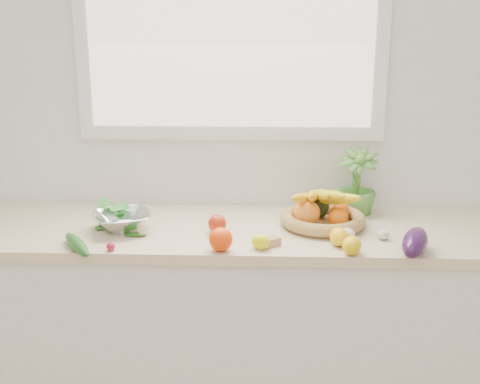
{
  "coord_description": "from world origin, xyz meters",
  "views": [
    {
      "loc": [
        0.14,
        -0.32,
        1.69
      ],
      "look_at": [
        0.05,
        1.93,
        1.05
      ],
      "focal_mm": 45.0,
      "sensor_mm": 36.0,
      "label": 1
    }
  ],
  "objects_px": {
    "apple": "(217,224)",
    "colander_with_spinach": "(122,216)",
    "potted_herb": "(356,184)",
    "fruit_basket": "(322,214)",
    "eggplant": "(415,242)",
    "cucumber": "(77,244)"
  },
  "relations": [
    {
      "from": "apple",
      "to": "colander_with_spinach",
      "type": "distance_m",
      "value": 0.37
    },
    {
      "from": "potted_herb",
      "to": "fruit_basket",
      "type": "xyz_separation_m",
      "value": [
        -0.16,
        -0.17,
        -0.08
      ]
    },
    {
      "from": "eggplant",
      "to": "potted_herb",
      "type": "relative_size",
      "value": 0.75
    },
    {
      "from": "apple",
      "to": "fruit_basket",
      "type": "distance_m",
      "value": 0.42
    },
    {
      "from": "eggplant",
      "to": "cucumber",
      "type": "bearing_deg",
      "value": -179.72
    },
    {
      "from": "apple",
      "to": "cucumber",
      "type": "bearing_deg",
      "value": -156.71
    },
    {
      "from": "apple",
      "to": "cucumber",
      "type": "xyz_separation_m",
      "value": [
        -0.49,
        -0.21,
        -0.01
      ]
    },
    {
      "from": "cucumber",
      "to": "fruit_basket",
      "type": "xyz_separation_m",
      "value": [
        0.9,
        0.3,
        0.03
      ]
    },
    {
      "from": "potted_herb",
      "to": "apple",
      "type": "bearing_deg",
      "value": -155.12
    },
    {
      "from": "cucumber",
      "to": "colander_with_spinach",
      "type": "xyz_separation_m",
      "value": [
        0.11,
        0.22,
        0.04
      ]
    },
    {
      "from": "potted_herb",
      "to": "fruit_basket",
      "type": "bearing_deg",
      "value": -132.22
    },
    {
      "from": "fruit_basket",
      "to": "colander_with_spinach",
      "type": "xyz_separation_m",
      "value": [
        -0.79,
        -0.08,
        0.01
      ]
    },
    {
      "from": "cucumber",
      "to": "fruit_basket",
      "type": "relative_size",
      "value": 0.65
    },
    {
      "from": "apple",
      "to": "cucumber",
      "type": "relative_size",
      "value": 0.29
    },
    {
      "from": "apple",
      "to": "potted_herb",
      "type": "xyz_separation_m",
      "value": [
        0.57,
        0.26,
        0.09
      ]
    },
    {
      "from": "eggplant",
      "to": "colander_with_spinach",
      "type": "bearing_deg",
      "value": 169.01
    },
    {
      "from": "eggplant",
      "to": "cucumber",
      "type": "xyz_separation_m",
      "value": [
        -1.2,
        -0.01,
        -0.02
      ]
    },
    {
      "from": "colander_with_spinach",
      "to": "fruit_basket",
      "type": "bearing_deg",
      "value": 6.16
    },
    {
      "from": "eggplant",
      "to": "potted_herb",
      "type": "bearing_deg",
      "value": 106.71
    },
    {
      "from": "apple",
      "to": "fruit_basket",
      "type": "relative_size",
      "value": 0.19
    },
    {
      "from": "eggplant",
      "to": "cucumber",
      "type": "height_order",
      "value": "eggplant"
    },
    {
      "from": "cucumber",
      "to": "apple",
      "type": "bearing_deg",
      "value": 23.29
    }
  ]
}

